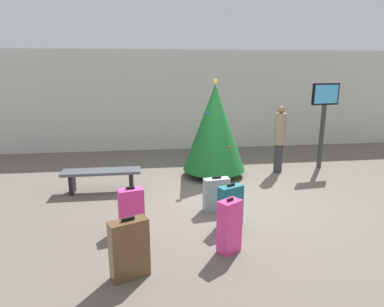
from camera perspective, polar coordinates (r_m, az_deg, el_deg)
name	(u,v)px	position (r m, az deg, el deg)	size (l,w,h in m)	color
ground_plane	(233,200)	(7.03, 6.94, -7.72)	(16.00, 16.00, 0.00)	#665E54
back_wall	(199,100)	(11.13, 1.18, 8.94)	(16.00, 0.20, 3.16)	beige
holiday_tree	(215,128)	(8.21, 3.81, 4.36)	(1.52, 1.52, 2.37)	#4C3319
flight_info_kiosk	(324,112)	(9.45, 21.33, 6.57)	(0.73, 0.16, 2.24)	#333338
waiting_bench	(102,175)	(7.56, -14.97, -3.57)	(1.67, 0.44, 0.48)	#4C5159
traveller_0	(279,138)	(8.80, 14.52, 2.61)	(0.40, 0.40, 1.70)	#333338
suitcase_0	(129,249)	(4.52, -10.51, -15.53)	(0.53, 0.38, 0.82)	brown
suitcase_1	(216,194)	(6.41, 4.12, -6.86)	(0.50, 0.24, 0.66)	#9EA0A5
suitcase_2	(131,209)	(5.74, -10.19, -9.23)	(0.44, 0.31, 0.75)	#E5388C
suitcase_3	(229,226)	(5.02, 6.32, -12.10)	(0.38, 0.35, 0.83)	#E5388C
suitcase_4	(230,206)	(5.80, 6.48, -8.79)	(0.46, 0.34, 0.76)	#19606B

